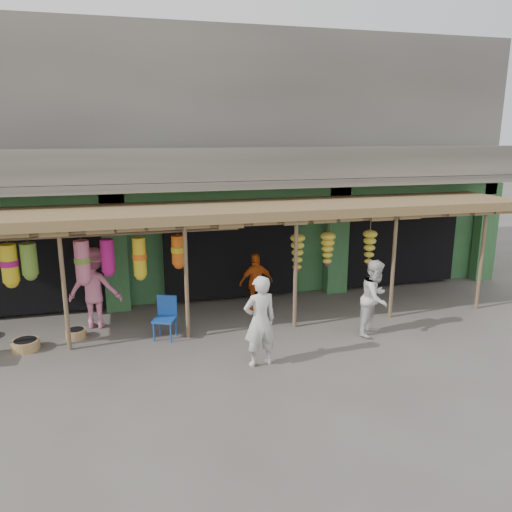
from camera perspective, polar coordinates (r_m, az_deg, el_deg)
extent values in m
plane|color=#514C47|center=(11.82, -0.55, -8.19)|extent=(80.00, 80.00, 0.00)
cube|color=gray|center=(15.85, -5.22, 15.87)|extent=(16.00, 6.00, 4.00)
cube|color=#2D6033|center=(16.26, -5.04, 3.43)|extent=(16.00, 5.70, 3.00)
cube|color=gray|center=(12.61, -2.45, 8.23)|extent=(16.00, 0.90, 0.22)
cube|color=gray|center=(12.18, -2.06, 10.39)|extent=(16.00, 0.10, 0.80)
cube|color=#2D6033|center=(13.04, -2.81, 6.87)|extent=(16.00, 0.35, 0.35)
cube|color=yellow|center=(12.91, -25.08, 5.05)|extent=(1.70, 0.06, 0.55)
cube|color=#B21414|center=(12.87, -25.11, 5.03)|extent=(1.30, 0.02, 0.30)
cube|color=black|center=(14.15, -23.81, 0.07)|extent=(3.60, 2.00, 2.50)
cube|color=black|center=(14.22, -3.54, 1.31)|extent=(3.60, 2.00, 2.50)
cube|color=black|center=(15.93, 14.39, 2.28)|extent=(3.60, 2.00, 2.50)
cube|color=#2D6033|center=(13.00, -15.78, 0.29)|extent=(0.60, 0.35, 3.00)
cube|color=#2D6033|center=(14.19, 9.19, 1.75)|extent=(0.60, 0.35, 3.00)
cube|color=#2D6033|center=(16.76, 24.72, 2.52)|extent=(0.60, 0.35, 3.00)
cylinder|color=brown|center=(10.96, -21.06, -3.74)|extent=(0.09, 0.09, 2.60)
cylinder|color=brown|center=(10.94, -7.95, -2.94)|extent=(0.09, 0.09, 2.60)
cylinder|color=brown|center=(11.48, 4.52, -2.03)|extent=(0.09, 0.09, 2.60)
cylinder|color=brown|center=(12.51, 15.40, -1.16)|extent=(0.09, 0.09, 2.60)
cylinder|color=brown|center=(13.92, 24.36, -0.41)|extent=(0.09, 0.09, 2.60)
cylinder|color=brown|center=(10.87, -1.60, 3.59)|extent=(12.90, 0.08, 0.08)
cylinder|color=brown|center=(11.02, -16.16, 2.38)|extent=(5.50, 0.06, 0.06)
cube|color=brown|center=(11.95, -1.65, 5.41)|extent=(14.00, 2.70, 0.22)
cylinder|color=#1847A0|center=(11.23, -11.60, -8.53)|extent=(0.04, 0.04, 0.43)
cylinder|color=#1847A0|center=(11.11, -9.72, -8.70)|extent=(0.04, 0.04, 0.43)
cylinder|color=#1847A0|center=(11.57, -10.96, -7.83)|extent=(0.04, 0.04, 0.43)
cylinder|color=#1847A0|center=(11.45, -9.13, -7.98)|extent=(0.04, 0.04, 0.43)
cube|color=#1847A0|center=(11.25, -10.41, -7.15)|extent=(0.59, 0.59, 0.05)
cube|color=#1847A0|center=(11.35, -10.12, -5.57)|extent=(0.43, 0.22, 0.48)
cylinder|color=brown|center=(11.70, -24.83, -9.21)|extent=(0.74, 0.74, 0.22)
cylinder|color=#8A6040|center=(11.92, -19.89, -8.34)|extent=(0.55, 0.55, 0.20)
imported|color=beige|center=(9.71, 0.45, -7.45)|extent=(0.72, 0.52, 1.82)
imported|color=silver|center=(11.50, 13.48, -4.66)|extent=(1.06, 1.04, 1.72)
imported|color=#CC5113|center=(12.65, 0.03, -3.05)|extent=(0.91, 0.43, 1.51)
imported|color=#CE6D8E|center=(12.16, -18.02, -3.48)|extent=(1.36, 0.97, 1.91)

